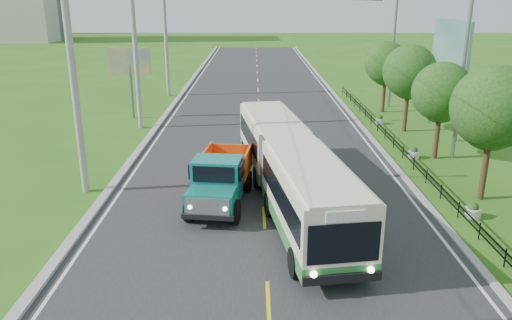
{
  "coord_description": "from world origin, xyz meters",
  "views": [
    {
      "loc": [
        -0.42,
        -12.81,
        8.64
      ],
      "look_at": [
        -0.33,
        7.86,
        1.9
      ],
      "focal_mm": 35.0,
      "sensor_mm": 36.0,
      "label": 1
    }
  ],
  "objects_px": {
    "streetlight_far": "(391,47)",
    "billboard_right": "(450,51)",
    "planter_near": "(473,211)",
    "bus": "(289,164)",
    "tree_fourth": "(442,95)",
    "tree_fifth": "(409,74)",
    "streetlight_mid": "(460,71)",
    "planter_far": "(380,120)",
    "billboard_left": "(130,66)",
    "dump_truck": "(221,175)",
    "pole_mid": "(136,54)",
    "tree_third": "(493,111)",
    "planter_mid": "(414,153)",
    "pole_far": "(166,39)",
    "pole_near": "(75,83)",
    "tree_back": "(386,65)"
  },
  "relations": [
    {
      "from": "pole_mid",
      "to": "billboard_right",
      "type": "distance_m",
      "value": 20.59
    },
    {
      "from": "pole_near",
      "to": "streetlight_mid",
      "type": "height_order",
      "value": "pole_near"
    },
    {
      "from": "pole_near",
      "to": "streetlight_mid",
      "type": "xyz_separation_m",
      "value": [
        18.9,
        5.0,
        -0.19
      ]
    },
    {
      "from": "planter_near",
      "to": "dump_truck",
      "type": "relative_size",
      "value": 0.12
    },
    {
      "from": "tree_fourth",
      "to": "planter_mid",
      "type": "height_order",
      "value": "tree_fourth"
    },
    {
      "from": "pole_near",
      "to": "billboard_left",
      "type": "relative_size",
      "value": 1.92
    },
    {
      "from": "pole_mid",
      "to": "billboard_left",
      "type": "relative_size",
      "value": 1.92
    },
    {
      "from": "streetlight_far",
      "to": "tree_fourth",
      "type": "bearing_deg",
      "value": -93.25
    },
    {
      "from": "tree_fifth",
      "to": "billboard_left",
      "type": "distance_m",
      "value": 19.74
    },
    {
      "from": "planter_near",
      "to": "planter_mid",
      "type": "bearing_deg",
      "value": 90.0
    },
    {
      "from": "streetlight_mid",
      "to": "streetlight_far",
      "type": "xyz_separation_m",
      "value": [
        0.0,
        14.0,
        0.0
      ]
    },
    {
      "from": "pole_near",
      "to": "pole_mid",
      "type": "height_order",
      "value": "same"
    },
    {
      "from": "tree_back",
      "to": "planter_mid",
      "type": "height_order",
      "value": "tree_back"
    },
    {
      "from": "tree_fourth",
      "to": "tree_fifth",
      "type": "distance_m",
      "value": 6.01
    },
    {
      "from": "billboard_right",
      "to": "tree_fifth",
      "type": "bearing_deg",
      "value": 176.7
    },
    {
      "from": "tree_third",
      "to": "planter_mid",
      "type": "relative_size",
      "value": 8.96
    },
    {
      "from": "tree_back",
      "to": "planter_far",
      "type": "distance_m",
      "value": 5.48
    },
    {
      "from": "streetlight_far",
      "to": "billboard_right",
      "type": "bearing_deg",
      "value": -78.29
    },
    {
      "from": "pole_far",
      "to": "tree_fifth",
      "type": "relative_size",
      "value": 1.72
    },
    {
      "from": "pole_mid",
      "to": "planter_mid",
      "type": "xyz_separation_m",
      "value": [
        16.86,
        -7.0,
        -4.81
      ]
    },
    {
      "from": "pole_far",
      "to": "streetlight_far",
      "type": "bearing_deg",
      "value": -14.81
    },
    {
      "from": "pole_mid",
      "to": "pole_near",
      "type": "bearing_deg",
      "value": -90.0
    },
    {
      "from": "billboard_right",
      "to": "planter_far",
      "type": "bearing_deg",
      "value": 151.61
    },
    {
      "from": "planter_far",
      "to": "tree_third",
      "type": "bearing_deg",
      "value": -84.82
    },
    {
      "from": "planter_near",
      "to": "tree_back",
      "type": "bearing_deg",
      "value": 86.43
    },
    {
      "from": "planter_far",
      "to": "billboard_right",
      "type": "relative_size",
      "value": 0.09
    },
    {
      "from": "tree_fourth",
      "to": "planter_near",
      "type": "relative_size",
      "value": 8.06
    },
    {
      "from": "pole_mid",
      "to": "tree_fourth",
      "type": "bearing_deg",
      "value": -20.74
    },
    {
      "from": "tree_back",
      "to": "streetlight_far",
      "type": "height_order",
      "value": "streetlight_far"
    },
    {
      "from": "planter_mid",
      "to": "planter_far",
      "type": "xyz_separation_m",
      "value": [
        0.0,
        8.0,
        0.0
      ]
    },
    {
      "from": "planter_near",
      "to": "bus",
      "type": "distance_m",
      "value": 7.83
    },
    {
      "from": "pole_near",
      "to": "planter_far",
      "type": "xyz_separation_m",
      "value": [
        16.86,
        13.0,
        -4.81
      ]
    },
    {
      "from": "billboard_right",
      "to": "billboard_left",
      "type": "bearing_deg",
      "value": 169.6
    },
    {
      "from": "planter_mid",
      "to": "billboard_left",
      "type": "distance_m",
      "value": 20.99
    },
    {
      "from": "pole_near",
      "to": "planter_mid",
      "type": "xyz_separation_m",
      "value": [
        16.86,
        5.0,
        -4.81
      ]
    },
    {
      "from": "pole_mid",
      "to": "streetlight_far",
      "type": "xyz_separation_m",
      "value": [
        18.9,
        7.0,
        -0.19
      ]
    },
    {
      "from": "pole_mid",
      "to": "planter_mid",
      "type": "height_order",
      "value": "pole_mid"
    },
    {
      "from": "planter_far",
      "to": "billboard_left",
      "type": "bearing_deg",
      "value": 173.69
    },
    {
      "from": "tree_fourth",
      "to": "billboard_left",
      "type": "bearing_deg",
      "value": 153.01
    },
    {
      "from": "planter_near",
      "to": "planter_far",
      "type": "xyz_separation_m",
      "value": [
        0.0,
        16.0,
        0.0
      ]
    },
    {
      "from": "streetlight_far",
      "to": "billboard_right",
      "type": "height_order",
      "value": "streetlight_far"
    },
    {
      "from": "billboard_right",
      "to": "dump_truck",
      "type": "height_order",
      "value": "billboard_right"
    },
    {
      "from": "tree_fifth",
      "to": "planter_near",
      "type": "height_order",
      "value": "tree_fifth"
    },
    {
      "from": "streetlight_mid",
      "to": "billboard_left",
      "type": "relative_size",
      "value": 1.74
    },
    {
      "from": "tree_third",
      "to": "streetlight_mid",
      "type": "relative_size",
      "value": 0.66
    },
    {
      "from": "tree_fourth",
      "to": "planter_near",
      "type": "xyz_separation_m",
      "value": [
        -1.26,
        -8.14,
        -3.3
      ]
    },
    {
      "from": "tree_fourth",
      "to": "tree_back",
      "type": "xyz_separation_m",
      "value": [
        0.0,
        12.0,
        0.07
      ]
    },
    {
      "from": "streetlight_far",
      "to": "pole_near",
      "type": "bearing_deg",
      "value": -134.86
    },
    {
      "from": "pole_far",
      "to": "tree_third",
      "type": "height_order",
      "value": "pole_far"
    },
    {
      "from": "pole_far",
      "to": "tree_fifth",
      "type": "xyz_separation_m",
      "value": [
        18.12,
        -12.86,
        -1.24
      ]
    }
  ]
}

